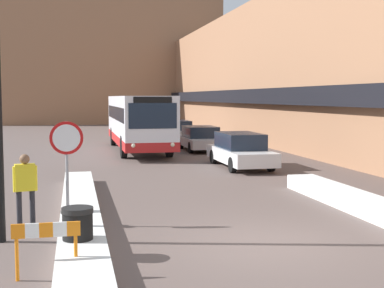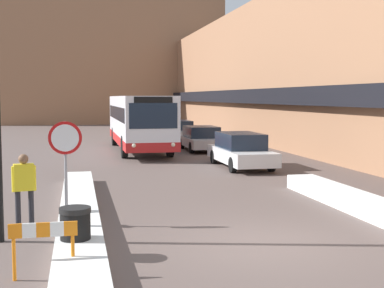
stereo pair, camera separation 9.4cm
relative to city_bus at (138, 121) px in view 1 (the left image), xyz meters
The scene contains 13 objects.
ground_plane 19.82m from the city_bus, 89.34° to the right, with size 160.00×160.00×0.00m, color brown.
building_row_right 11.43m from the city_bus, 22.63° to the left, with size 5.50×60.00×9.20m.
building_backdrop_far 34.00m from the city_bus, 89.61° to the left, with size 26.00×8.00×14.78m.
snow_bank_left 18.04m from the city_bus, 100.81° to the right, with size 0.90×14.18×0.35m.
city_bus is the anchor object (origin of this frame).
parked_car_front 8.84m from the city_bus, 67.05° to the right, with size 1.81×4.83×1.47m.
parked_car_middle 3.64m from the city_bus, 11.95° to the right, with size 1.93×4.38×1.37m.
parked_car_back 7.16m from the city_bus, 61.08° to the left, with size 1.84×4.72×1.40m.
stop_sign 17.67m from the city_bus, 101.93° to the right, with size 0.76×0.08×2.44m.
street_lamp 19.08m from the city_bus, 104.28° to the right, with size 1.46×0.36×5.96m.
pedestrian 17.68m from the city_bus, 105.10° to the right, with size 0.54×0.29×1.68m.
trash_bin 20.16m from the city_bus, 99.86° to the right, with size 0.59×0.59×0.95m.
construction_barricade 21.31m from the city_bus, 100.70° to the right, with size 1.10×0.06×0.94m.
Camera 1 is at (-3.69, -10.05, 2.98)m, focal length 50.00 mm.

